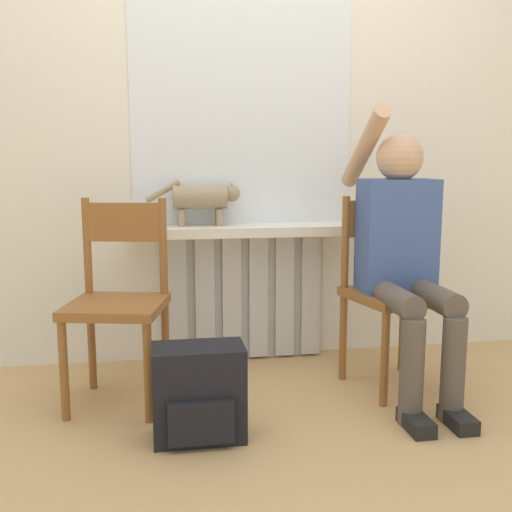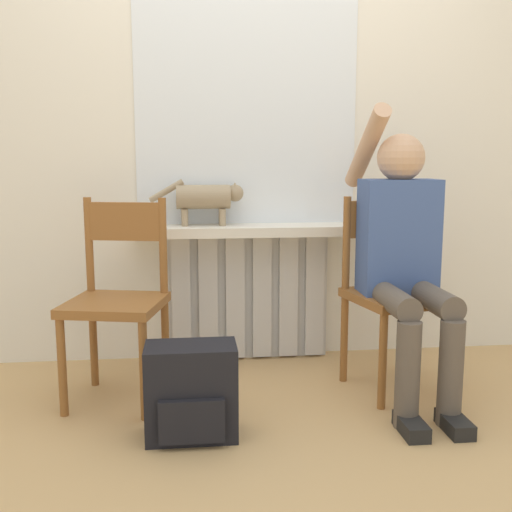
{
  "view_description": "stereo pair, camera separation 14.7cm",
  "coord_description": "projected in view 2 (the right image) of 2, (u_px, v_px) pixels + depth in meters",
  "views": [
    {
      "loc": [
        -0.45,
        -1.97,
        1.07
      ],
      "look_at": [
        0.0,
        0.76,
        0.63
      ],
      "focal_mm": 42.0,
      "sensor_mm": 36.0,
      "label": 1
    },
    {
      "loc": [
        -0.31,
        -1.99,
        1.07
      ],
      "look_at": [
        0.0,
        0.76,
        0.63
      ],
      "focal_mm": 42.0,
      "sensor_mm": 36.0,
      "label": 2
    }
  ],
  "objects": [
    {
      "name": "cat",
      "position": [
        206.0,
        198.0,
        3.08
      ],
      "size": [
        0.49,
        0.12,
        0.24
      ],
      "color": "#9E896B",
      "rests_on": "windowsill"
    },
    {
      "name": "windowsill",
      "position": [
        249.0,
        230.0,
        3.1
      ],
      "size": [
        1.21,
        0.25,
        0.05
      ],
      "color": "white",
      "rests_on": "radiator"
    },
    {
      "name": "chair_left",
      "position": [
        118.0,
        297.0,
        2.66
      ],
      "size": [
        0.48,
        0.48,
        0.9
      ],
      "rotation": [
        0.0,
        0.0,
        -0.22
      ],
      "color": "brown",
      "rests_on": "ground_plane"
    },
    {
      "name": "window_glass",
      "position": [
        247.0,
        105.0,
        3.12
      ],
      "size": [
        1.16,
        0.01,
        1.24
      ],
      "color": "white",
      "rests_on": "windowsill"
    },
    {
      "name": "chair_right",
      "position": [
        393.0,
        290.0,
        2.8
      ],
      "size": [
        0.48,
        0.48,
        0.9
      ],
      "rotation": [
        0.0,
        0.0,
        0.23
      ],
      "color": "brown",
      "rests_on": "ground_plane"
    },
    {
      "name": "backpack",
      "position": [
        191.0,
        392.0,
        2.32
      ],
      "size": [
        0.35,
        0.23,
        0.37
      ],
      "color": "black",
      "rests_on": "ground_plane"
    },
    {
      "name": "radiator",
      "position": [
        248.0,
        296.0,
        3.24
      ],
      "size": [
        0.86,
        0.08,
        0.69
      ],
      "color": "silver",
      "rests_on": "ground_plane"
    },
    {
      "name": "person",
      "position": [
        404.0,
        250.0,
        2.66
      ],
      "size": [
        0.36,
        0.97,
        1.32
      ],
      "color": "brown",
      "rests_on": "ground_plane"
    },
    {
      "name": "ground_plane",
      "position": [
        279.0,
        460.0,
        2.16
      ],
      "size": [
        12.0,
        12.0,
        0.0
      ],
      "primitive_type": "plane",
      "color": "tan"
    },
    {
      "name": "wall_with_window",
      "position": [
        246.0,
        106.0,
        3.15
      ],
      "size": [
        7.0,
        0.06,
        2.7
      ],
      "color": "white",
      "rests_on": "ground_plane"
    }
  ]
}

